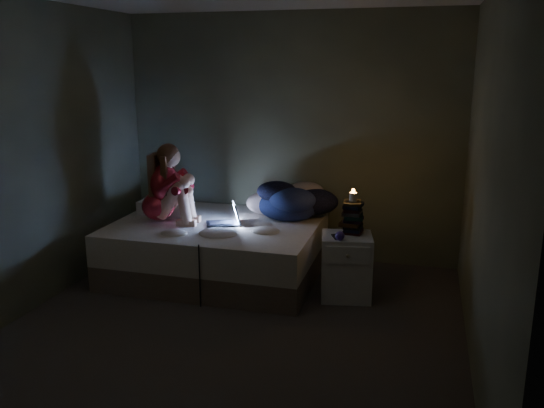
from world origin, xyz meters
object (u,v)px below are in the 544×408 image
at_px(woman, 157,183).
at_px(nightstand, 346,266).
at_px(bed, 217,249).
at_px(phone, 336,236).
at_px(laptop, 223,213).
at_px(candle, 353,197).

relative_size(woman, nightstand, 1.35).
bearing_deg(bed, phone, -12.82).
bearing_deg(woman, nightstand, -8.85).
relative_size(bed, laptop, 6.18).
xyz_separation_m(woman, nightstand, (1.88, -0.08, -0.65)).
bearing_deg(nightstand, candle, 62.57).
relative_size(nightstand, phone, 4.20).
distance_m(woman, nightstand, 1.99).
bearing_deg(phone, nightstand, 22.75).
relative_size(bed, phone, 14.17).
bearing_deg(bed, nightstand, -9.17).
height_order(bed, nightstand, nightstand).
distance_m(bed, phone, 1.30).
height_order(woman, laptop, woman).
distance_m(laptop, phone, 1.17).
bearing_deg(nightstand, phone, -155.41).
bearing_deg(bed, woman, -166.20).
bearing_deg(candle, woman, -179.57).
distance_m(bed, woman, 0.88).
height_order(laptop, phone, laptop).
xyz_separation_m(bed, laptop, (0.08, -0.04, 0.39)).
bearing_deg(bed, laptop, -27.62).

